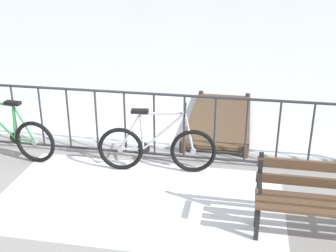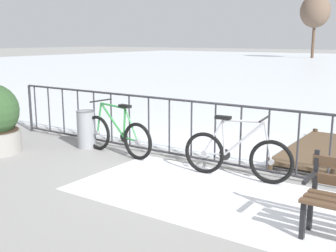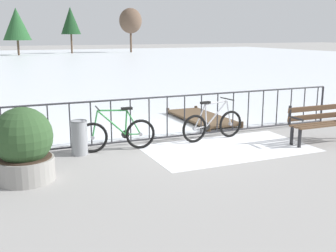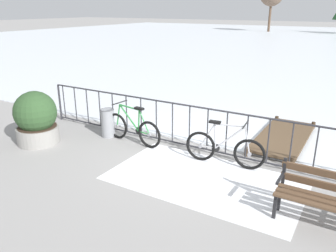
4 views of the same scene
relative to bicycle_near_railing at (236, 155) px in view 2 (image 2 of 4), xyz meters
name	(u,v)px [view 2 (image 2 of 4)]	position (x,y,z in m)	size (l,w,h in m)	color
ground_plane	(202,163)	(-0.79, 0.38, -0.37)	(160.00, 160.00, 0.00)	gray
snow_patch	(206,193)	(-0.06, -0.82, -0.36)	(3.68, 2.09, 0.01)	white
railing_fence	(203,131)	(-0.79, 0.38, 0.19)	(9.06, 0.06, 1.07)	#2D2D33
bicycle_near_railing	(236,155)	(0.00, 0.00, 0.00)	(1.71, 0.52, 0.97)	black
bicycle_second	(117,135)	(-2.37, 0.00, 0.00)	(1.71, 0.52, 0.97)	black
trash_bin	(86,129)	(-3.18, 0.03, 0.00)	(0.35, 0.35, 0.73)	gray
wooden_dock	(323,150)	(0.77, 2.01, -0.25)	(1.10, 2.75, 0.20)	brown
tree_far_west	(315,11)	(-10.28, 41.23, 4.57)	(3.16, 3.16, 6.71)	brown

